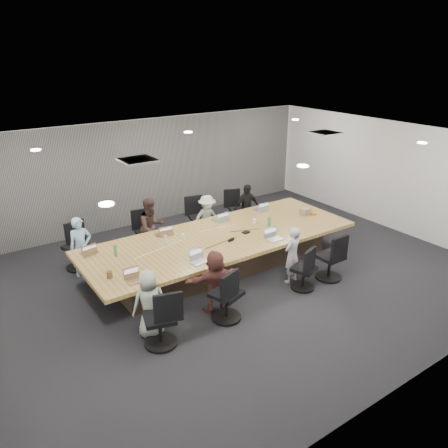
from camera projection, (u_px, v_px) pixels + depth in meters
floor at (235, 276)px, 9.27m from camera, size 10.00×8.00×0.00m
ceiling at (236, 145)px, 8.23m from camera, size 10.00×8.00×0.00m
wall_back at (149, 171)px, 11.81m from camera, size 10.00×0.00×2.80m
wall_front at (414, 303)px, 5.69m from camera, size 10.00×0.00×2.80m
wall_right at (391, 176)px, 11.37m from camera, size 0.00×8.00×2.80m
curtain at (150, 172)px, 11.75m from camera, size 9.80×0.04×2.80m
conference_table at (221, 250)px, 9.51m from camera, size 6.00×2.20×0.74m
chair_0 at (77, 251)px, 9.43m from camera, size 0.70×0.70×0.84m
chair_1 at (146, 236)px, 10.29m from camera, size 0.58×0.58×0.76m
chair_2 at (200, 220)px, 11.05m from camera, size 0.70×0.70×0.87m
chair_3 at (238, 212)px, 11.69m from camera, size 0.69×0.69×0.81m
chair_4 at (160, 322)px, 6.97m from camera, size 0.71×0.71×0.85m
chair_5 at (226, 298)px, 7.65m from camera, size 0.72×0.72×0.85m
chair_6 at (304, 272)px, 8.65m from camera, size 0.63×0.63×0.73m
chair_7 at (330, 260)px, 9.02m from camera, size 0.58×0.58×0.84m
person_0 at (81, 247)px, 9.08m from camera, size 0.47×0.31×1.29m
laptop_0 at (89, 252)px, 8.62m from camera, size 0.35×0.28×0.02m
person_1 at (152, 228)px, 9.91m from camera, size 0.76×0.63×1.40m
laptop_1 at (163, 234)px, 9.47m from camera, size 0.34×0.25×0.02m
person_2 at (207, 219)px, 10.72m from camera, size 0.79×0.48×1.19m
laptop_2 at (220, 220)px, 10.25m from camera, size 0.36×0.27×0.02m
person_3 at (246, 208)px, 11.34m from camera, size 0.76×0.36×1.27m
laptop_3 at (260, 210)px, 10.88m from camera, size 0.30×0.22×0.02m
person_4 at (150, 303)px, 7.18m from camera, size 0.63×0.46×1.18m
laptop_4 at (135, 281)px, 7.54m from camera, size 0.29×0.21×0.02m
person_5 at (215, 281)px, 7.85m from camera, size 1.14×0.53×1.19m
laptop_5 at (199, 262)px, 8.22m from camera, size 0.34×0.26×0.02m
person_6 at (292, 255)px, 8.83m from camera, size 0.49×0.37×1.20m
laptop_6 at (275, 239)px, 9.19m from camera, size 0.33×0.23×0.02m
bottle_green_left at (115, 250)px, 8.43m from camera, size 0.07×0.07×0.24m
bottle_green_right at (269, 223)px, 9.71m from camera, size 0.10×0.10×0.27m
bottle_clear at (166, 240)px, 8.95m from camera, size 0.08×0.08×0.20m
cup_white_far at (183, 236)px, 9.28m from camera, size 0.09×0.09×0.09m
cup_white_near at (254, 221)px, 10.03m from camera, size 0.09×0.09×0.10m
mug_brown at (110, 275)px, 7.65m from camera, size 0.13×0.13×0.12m
mic_left at (195, 257)px, 8.40m from camera, size 0.14×0.09×0.03m
mic_right at (246, 232)px, 9.53m from camera, size 0.17×0.13×0.03m
stapler at (231, 240)px, 9.12m from camera, size 0.16×0.08×0.06m
canvas_bag at (305, 212)px, 10.57m from camera, size 0.30×0.21×0.15m
snack_packet at (313, 214)px, 10.59m from camera, size 0.20×0.17×0.04m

